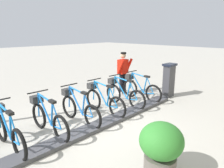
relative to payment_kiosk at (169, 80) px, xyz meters
name	(u,v)px	position (x,y,z in m)	size (l,w,h in m)	color
ground_plane	(99,127)	(-0.05, 3.64, -0.67)	(60.00, 60.00, 0.00)	#B1AB9F
dock_rail_base	(99,125)	(-0.05, 3.64, -0.62)	(0.44, 6.37, 0.10)	#47474C
payment_kiosk	(169,80)	(0.00, 0.00, 0.00)	(0.36, 0.52, 1.28)	#38383D
bike_docked_0	(140,88)	(0.57, 1.05, -0.24)	(1.72, 0.54, 1.02)	black
bike_docked_1	(123,93)	(0.57, 1.98, -0.24)	(1.72, 0.54, 1.02)	black
bike_docked_2	(103,100)	(0.57, 2.91, -0.24)	(1.72, 0.54, 1.02)	black
bike_docked_3	(78,108)	(0.57, 3.84, -0.24)	(1.72, 0.54, 1.02)	black
bike_docked_4	(47,118)	(0.57, 4.76, -0.24)	(1.72, 0.54, 1.02)	black
bike_docked_5	(7,130)	(0.57, 5.69, -0.24)	(1.72, 0.54, 1.02)	black
worker_near_rack	(123,71)	(1.53, 0.90, 0.24)	(0.47, 0.63, 1.66)	white
planter_bush	(161,146)	(-2.18, 4.15, -0.12)	(0.76, 0.76, 0.97)	#59544C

